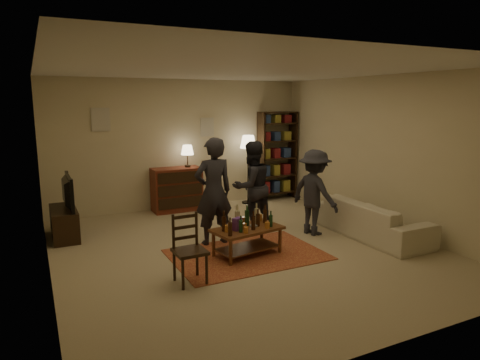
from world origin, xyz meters
TOP-DOWN VIEW (x-y plane):
  - floor at (0.00, 0.00)m, footprint 6.00×6.00m
  - room_shell at (-0.65, 2.98)m, footprint 6.00×6.00m
  - rug at (-0.09, -0.27)m, footprint 2.20×1.50m
  - coffee_table at (-0.09, -0.27)m, footprint 1.10×0.72m
  - dining_chair at (-1.18, -0.78)m, footprint 0.39×0.39m
  - tv_stand at (-2.44, 1.80)m, footprint 0.40×1.00m
  - dresser at (-0.19, 2.71)m, footprint 1.00×0.50m
  - bookshelf at (2.25, 2.78)m, footprint 0.90×0.34m
  - floor_lamp at (1.43, 2.65)m, footprint 0.36×0.36m
  - sofa at (2.20, -0.40)m, footprint 0.81×2.08m
  - person_left at (-0.33, 0.42)m, footprint 0.62×0.41m
  - person_right at (0.54, 0.79)m, footprint 0.86×0.73m
  - person_by_sofa at (1.41, 0.15)m, footprint 0.73×1.03m

SIDE VIEW (x-z plane):
  - floor at x=0.00m, z-range 0.00..0.00m
  - rug at x=-0.09m, z-range 0.00..0.01m
  - sofa at x=2.20m, z-range 0.00..0.61m
  - coffee_table at x=-0.09m, z-range 0.00..0.76m
  - tv_stand at x=-2.44m, z-range -0.14..0.91m
  - dining_chair at x=-1.18m, z-range 0.02..0.90m
  - dresser at x=-0.19m, z-range -0.20..1.16m
  - person_by_sofa at x=1.41m, z-range 0.00..1.45m
  - person_right at x=0.54m, z-range 0.00..1.58m
  - person_left at x=-0.33m, z-range 0.00..1.71m
  - bookshelf at x=2.25m, z-range 0.03..2.04m
  - floor_lamp at x=1.43m, z-range 0.52..2.03m
  - room_shell at x=-0.65m, z-range -1.19..4.81m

